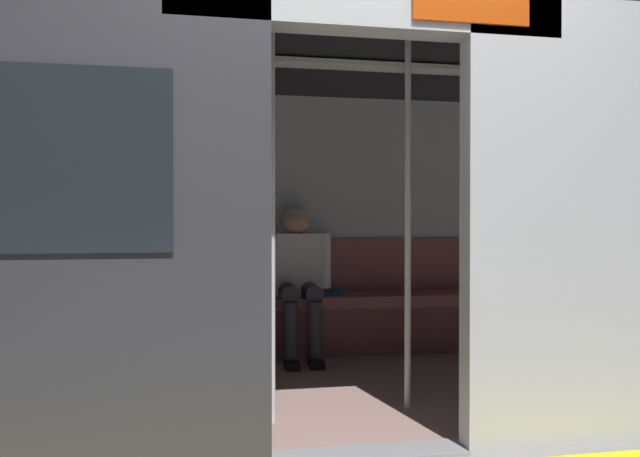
% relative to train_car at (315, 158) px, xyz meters
% --- Properties ---
extents(ground_plane, '(60.00, 60.00, 0.00)m').
position_rel_train_car_xyz_m(ground_plane, '(-0.06, 1.11, -1.47)').
color(ground_plane, gray).
extents(train_car, '(6.40, 2.57, 2.25)m').
position_rel_train_car_xyz_m(train_car, '(0.00, 0.00, 0.00)').
color(train_car, '#ADAFB5').
rests_on(train_car, ground_plane).
extents(bench_seat, '(3.37, 0.44, 0.47)m').
position_rel_train_car_xyz_m(bench_seat, '(-0.06, -0.94, -1.11)').
color(bench_seat, '#935156').
rests_on(bench_seat, ground_plane).
extents(person_seated, '(0.55, 0.68, 1.20)m').
position_rel_train_car_xyz_m(person_seated, '(-0.02, -0.89, -0.78)').
color(person_seated, silver).
rests_on(person_seated, ground_plane).
extents(handbag, '(0.26, 0.15, 0.17)m').
position_rel_train_car_xyz_m(handbag, '(0.33, -1.02, -0.92)').
color(handbag, brown).
rests_on(handbag, bench_seat).
extents(book, '(0.23, 0.26, 0.03)m').
position_rel_train_car_xyz_m(book, '(-0.35, -1.02, -0.99)').
color(book, '#26598C').
rests_on(book, bench_seat).
extents(grab_pole_door, '(0.04, 0.04, 2.11)m').
position_rel_train_car_xyz_m(grab_pole_door, '(0.34, 0.60, -0.42)').
color(grab_pole_door, silver).
rests_on(grab_pole_door, ground_plane).
extents(grab_pole_far, '(0.04, 0.04, 2.11)m').
position_rel_train_car_xyz_m(grab_pole_far, '(-0.45, 0.49, -0.42)').
color(grab_pole_far, silver).
rests_on(grab_pole_far, ground_plane).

